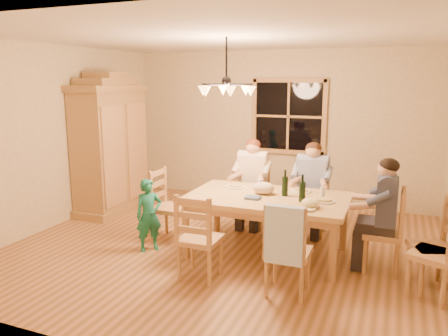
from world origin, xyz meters
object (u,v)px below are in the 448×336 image
at_px(wine_bottle_a, 285,183).
at_px(wine_bottle_b, 302,188).
at_px(armoire, 111,149).
at_px(chair_far_left, 252,207).
at_px(adult_woman, 253,172).
at_px(adult_slate_man, 385,201).
at_px(chair_near_left, 200,252).
at_px(child, 149,215).
at_px(chair_spare_back, 432,262).
at_px(chair_spare_front, 433,269).
at_px(chair_end_right, 382,246).
at_px(dining_table, 267,204).
at_px(chair_near_right, 288,266).
at_px(adult_plaid_man, 312,177).
at_px(chair_end_left, 171,218).
at_px(chandelier, 226,89).
at_px(chair_far_right, 311,214).

relative_size(wine_bottle_a, wine_bottle_b, 1.00).
distance_m(armoire, wine_bottle_a, 3.27).
relative_size(chair_far_left, adult_woman, 1.13).
bearing_deg(wine_bottle_b, adult_slate_man, 5.83).
xyz_separation_m(chair_near_left, child, (-0.96, 0.49, 0.17)).
height_order(wine_bottle_b, chair_spare_back, wine_bottle_b).
relative_size(adult_slate_man, chair_spare_front, 0.88).
bearing_deg(armoire, chair_end_right, -11.25).
height_order(dining_table, wine_bottle_a, wine_bottle_a).
bearing_deg(chair_near_right, adult_plaid_man, 93.37).
bearing_deg(adult_slate_man, wine_bottle_b, 95.39).
distance_m(child, chair_spare_back, 3.34).
bearing_deg(chair_far_left, chair_end_left, 46.74).
distance_m(chandelier, chair_spare_front, 3.06).
height_order(adult_plaid_man, chair_spare_front, adult_plaid_man).
height_order(chair_end_right, child, chair_end_right).
bearing_deg(chair_near_right, chair_far_left, 117.90).
bearing_deg(adult_plaid_man, dining_table, 67.62).
bearing_deg(wine_bottle_b, chair_spare_front, -14.81).
relative_size(adult_woman, adult_slate_man, 1.00).
relative_size(chandelier, chair_end_left, 0.78).
bearing_deg(armoire, chair_spare_front, -15.41).
distance_m(dining_table, chair_spare_front, 1.98).
bearing_deg(chair_spare_back, chair_near_left, 84.92).
bearing_deg(wine_bottle_b, wine_bottle_a, 144.28).
distance_m(armoire, chair_end_right, 4.51).
xyz_separation_m(chair_end_left, chair_spare_front, (3.27, -0.45, 0.00)).
xyz_separation_m(wine_bottle_a, wine_bottle_b, (0.26, -0.18, 0.00)).
relative_size(chair_end_left, adult_woman, 1.13).
relative_size(chandelier, chair_near_left, 0.78).
relative_size(wine_bottle_b, child, 0.35).
height_order(chair_end_right, adult_woman, adult_woman).
distance_m(dining_table, chair_near_left, 1.12).
height_order(chair_end_right, wine_bottle_b, wine_bottle_b).
bearing_deg(wine_bottle_b, chair_near_left, -137.65).
relative_size(chair_near_left, chair_end_left, 1.00).
distance_m(adult_plaid_man, chair_spare_back, 2.01).
distance_m(chair_near_left, chair_spare_front, 2.42).
distance_m(chandelier, wine_bottle_b, 1.54).
bearing_deg(chair_far_right, chair_spare_back, 140.67).
relative_size(armoire, chair_far_right, 2.32).
relative_size(adult_slate_man, wine_bottle_b, 2.65).
bearing_deg(chair_far_left, wine_bottle_b, 132.73).
distance_m(chair_far_right, chair_near_left, 2.07).
relative_size(chair_far_left, adult_plaid_man, 1.13).
bearing_deg(dining_table, adult_slate_man, 0.44).
xyz_separation_m(adult_plaid_man, adult_slate_man, (1.00, -0.93, 0.00)).
bearing_deg(wine_bottle_b, adult_woman, 133.17).
bearing_deg(chair_spare_front, chair_far_right, 69.68).
bearing_deg(chair_spare_back, adult_slate_man, 39.87).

